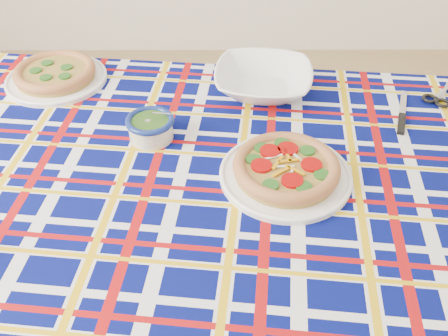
{
  "coord_description": "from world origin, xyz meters",
  "views": [
    {
      "loc": [
        -0.18,
        -0.79,
        1.42
      ],
      "look_at": [
        -0.17,
        0.04,
        0.72
      ],
      "focal_mm": 40.0,
      "sensor_mm": 36.0,
      "label": 1
    }
  ],
  "objects_px": {
    "dining_table": "(212,189)",
    "main_focaccia_plate": "(286,167)",
    "serving_bowl": "(263,81)",
    "pesto_bowl": "(150,126)"
  },
  "relations": [
    {
      "from": "dining_table",
      "to": "main_focaccia_plate",
      "type": "relative_size",
      "value": 5.23
    },
    {
      "from": "main_focaccia_plate",
      "to": "pesto_bowl",
      "type": "relative_size",
      "value": 2.57
    },
    {
      "from": "pesto_bowl",
      "to": "serving_bowl",
      "type": "relative_size",
      "value": 0.44
    },
    {
      "from": "dining_table",
      "to": "main_focaccia_plate",
      "type": "distance_m",
      "value": 0.19
    },
    {
      "from": "pesto_bowl",
      "to": "main_focaccia_plate",
      "type": "bearing_deg",
      "value": -25.49
    },
    {
      "from": "serving_bowl",
      "to": "main_focaccia_plate",
      "type": "bearing_deg",
      "value": -85.68
    },
    {
      "from": "main_focaccia_plate",
      "to": "serving_bowl",
      "type": "bearing_deg",
      "value": 94.32
    },
    {
      "from": "dining_table",
      "to": "main_focaccia_plate",
      "type": "height_order",
      "value": "main_focaccia_plate"
    },
    {
      "from": "dining_table",
      "to": "main_focaccia_plate",
      "type": "xyz_separation_m",
      "value": [
        0.16,
        -0.04,
        0.1
      ]
    },
    {
      "from": "main_focaccia_plate",
      "to": "serving_bowl",
      "type": "relative_size",
      "value": 1.13
    }
  ]
}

